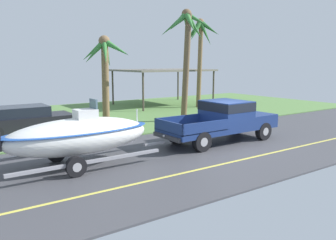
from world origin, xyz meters
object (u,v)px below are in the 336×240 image
at_px(boat_on_trailer, 79,136).
at_px(palm_tree_far_right, 106,60).
at_px(pickup_truck_towing, 225,119).
at_px(palm_tree_far_left, 186,38).
at_px(carport_awning, 163,71).
at_px(palm_tree_mid, 200,40).
at_px(parked_sedan_near, 25,120).

height_order(boat_on_trailer, palm_tree_far_right, palm_tree_far_right).
height_order(pickup_truck_towing, boat_on_trailer, boat_on_trailer).
xyz_separation_m(boat_on_trailer, palm_tree_far_right, (4.71, 7.87, 2.59)).
bearing_deg(palm_tree_far_left, boat_on_trailer, -149.45).
xyz_separation_m(carport_awning, palm_tree_mid, (1.37, -3.01, 2.36)).
bearing_deg(carport_awning, palm_tree_mid, -65.52).
xyz_separation_m(pickup_truck_towing, carport_awning, (5.09, 12.49, 1.79)).
xyz_separation_m(boat_on_trailer, palm_tree_far_left, (8.40, 4.96, 3.79)).
bearing_deg(boat_on_trailer, parked_sedan_near, 91.82).
height_order(boat_on_trailer, palm_tree_mid, palm_tree_mid).
distance_m(parked_sedan_near, palm_tree_far_left, 9.74).
bearing_deg(pickup_truck_towing, carport_awning, 67.82).
height_order(pickup_truck_towing, palm_tree_mid, palm_tree_mid).
bearing_deg(boat_on_trailer, palm_tree_far_left, 30.55).
bearing_deg(palm_tree_far_right, carport_awning, 32.85).
bearing_deg(palm_tree_far_right, palm_tree_mid, 10.70).
relative_size(parked_sedan_near, palm_tree_far_left, 0.69).
xyz_separation_m(palm_tree_mid, palm_tree_far_left, (-4.84, -4.52, -0.32)).
bearing_deg(palm_tree_far_left, palm_tree_mid, 43.09).
xyz_separation_m(pickup_truck_towing, palm_tree_mid, (6.46, 9.48, 4.15)).
relative_size(carport_awning, palm_tree_mid, 1.06).
xyz_separation_m(boat_on_trailer, palm_tree_mid, (13.23, 9.48, 4.11)).
bearing_deg(parked_sedan_near, palm_tree_far_left, -11.97).
bearing_deg(palm_tree_mid, parked_sedan_near, -168.66).
height_order(carport_awning, palm_tree_far_right, palm_tree_far_right).
bearing_deg(carport_awning, parked_sedan_near, -154.72).
relative_size(parked_sedan_near, palm_tree_mid, 0.66).
bearing_deg(pickup_truck_towing, palm_tree_far_left, 71.86).
distance_m(pickup_truck_towing, palm_tree_far_left, 6.47).
xyz_separation_m(palm_tree_far_left, palm_tree_far_right, (-3.68, 2.91, -1.20)).
distance_m(boat_on_trailer, palm_tree_far_right, 9.53).
distance_m(pickup_truck_towing, palm_tree_mid, 12.20).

